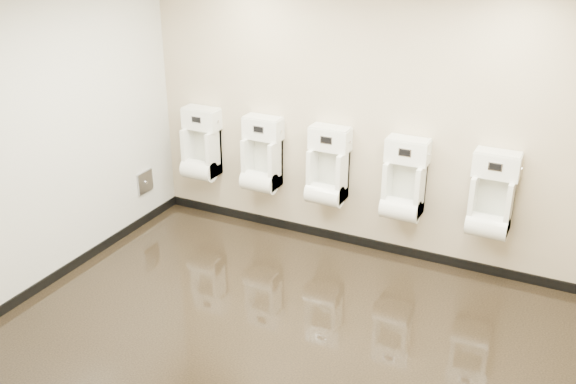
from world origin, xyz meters
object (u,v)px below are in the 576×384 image
object	(u,v)px
urinal_4	(491,201)
access_panel	(145,182)
urinal_1	(262,160)
urinal_3	(404,185)
urinal_0	(201,149)
urinal_2	(328,172)

from	to	relation	value
urinal_4	access_panel	bearing A→B (deg)	-173.81
urinal_1	urinal_3	distance (m)	1.60
urinal_1	urinal_4	bearing A→B (deg)	0.00
access_panel	urinal_3	world-z (taller)	urinal_3
access_panel	urinal_1	xyz separation A→B (m)	(1.30, 0.41, 0.35)
urinal_0	urinal_4	world-z (taller)	same
access_panel	urinal_0	xyz separation A→B (m)	(0.52, 0.41, 0.35)
urinal_0	urinal_3	distance (m)	2.38
urinal_0	urinal_4	size ratio (longest dim) A/B	1.00
urinal_4	urinal_0	bearing A→B (deg)	180.00
urinal_1	urinal_3	size ratio (longest dim) A/B	1.00
urinal_0	urinal_3	world-z (taller)	same
urinal_0	urinal_2	distance (m)	1.56
urinal_1	urinal_4	xyz separation A→B (m)	(2.44, 0.00, 0.00)
access_panel	urinal_2	size ratio (longest dim) A/B	0.31
access_panel	urinal_3	size ratio (longest dim) A/B	0.31
urinal_1	urinal_2	size ratio (longest dim) A/B	1.00
urinal_3	urinal_4	distance (m)	0.84
urinal_1	urinal_3	bearing A→B (deg)	0.00
urinal_1	urinal_0	bearing A→B (deg)	180.00
urinal_1	urinal_3	world-z (taller)	same
urinal_1	urinal_4	distance (m)	2.44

